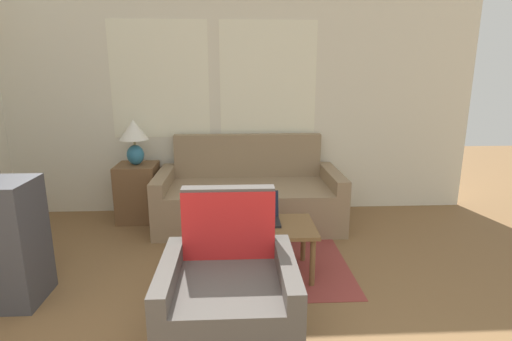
# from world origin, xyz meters

# --- Properties ---
(wall_back) EXTENTS (5.91, 0.06, 2.60)m
(wall_back) POSITION_xyz_m (-0.00, 4.04, 1.31)
(wall_back) COLOR silver
(wall_back) RESTS_ON ground_plane
(rug) EXTENTS (1.45, 2.04, 0.01)m
(rug) POSITION_xyz_m (0.39, 2.93, 0.00)
(rug) COLOR brown
(rug) RESTS_ON ground_plane
(couch) EXTENTS (1.97, 0.93, 0.94)m
(couch) POSITION_xyz_m (0.30, 3.56, 0.28)
(couch) COLOR #937A5B
(couch) RESTS_ON ground_plane
(armchair) EXTENTS (0.79, 0.75, 0.93)m
(armchair) POSITION_xyz_m (0.11, 1.51, 0.28)
(armchair) COLOR #514C47
(armchair) RESTS_ON ground_plane
(side_table) EXTENTS (0.44, 0.44, 0.64)m
(side_table) POSITION_xyz_m (-0.94, 3.71, 0.32)
(side_table) COLOR brown
(side_table) RESTS_ON ground_plane
(table_lamp) EXTENTS (0.31, 0.31, 0.50)m
(table_lamp) POSITION_xyz_m (-0.94, 3.71, 0.95)
(table_lamp) COLOR teal
(table_lamp) RESTS_ON side_table
(coffee_table) EXTENTS (0.81, 0.53, 0.43)m
(coffee_table) POSITION_xyz_m (0.39, 2.37, 0.37)
(coffee_table) COLOR brown
(coffee_table) RESTS_ON ground_plane
(laptop) EXTENTS (0.31, 0.28, 0.23)m
(laptop) POSITION_xyz_m (0.36, 2.47, 0.48)
(laptop) COLOR black
(laptop) RESTS_ON coffee_table
(cup_navy) EXTENTS (0.10, 0.10, 0.10)m
(cup_navy) POSITION_xyz_m (0.10, 2.40, 0.48)
(cup_navy) COLOR teal
(cup_navy) RESTS_ON coffee_table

